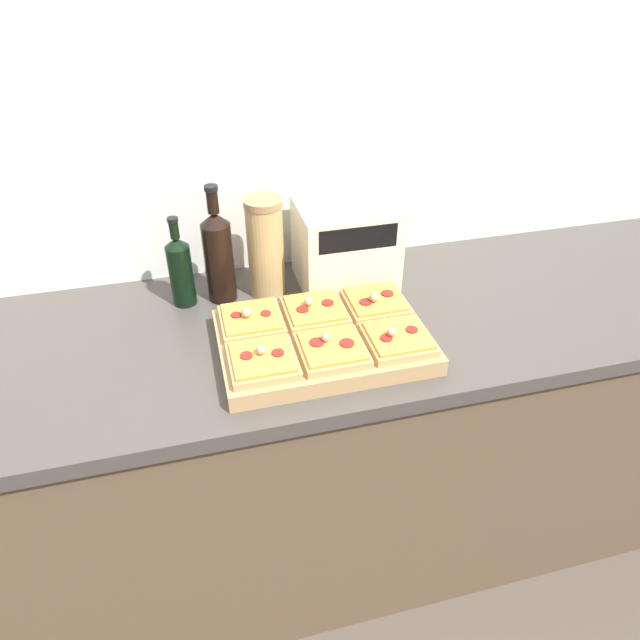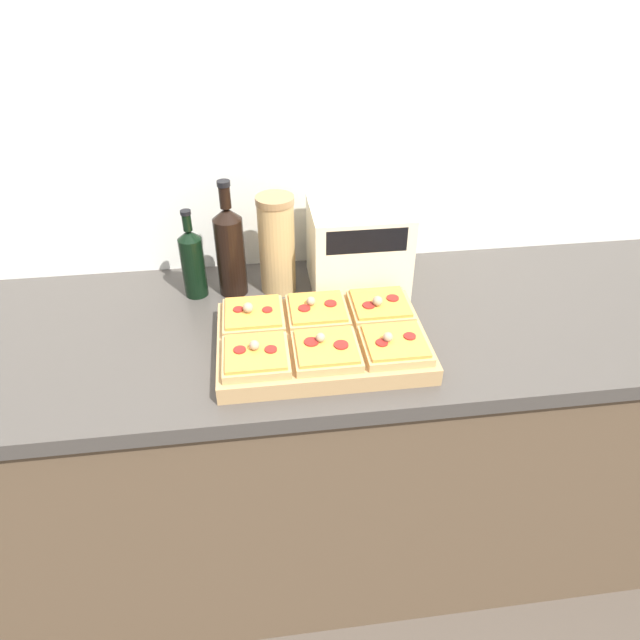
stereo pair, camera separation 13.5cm
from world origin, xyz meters
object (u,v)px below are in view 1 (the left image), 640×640
object	(u,v)px
wine_bottle	(219,255)
grain_jar_tall	(266,247)
cutting_board	(323,341)
toaster_oven	(345,245)
olive_oil_bottle	(180,270)

from	to	relation	value
wine_bottle	grain_jar_tall	distance (m)	0.12
grain_jar_tall	cutting_board	bearing A→B (deg)	-74.02
grain_jar_tall	toaster_oven	distance (m)	0.22
cutting_board	wine_bottle	size ratio (longest dim) A/B	1.53
toaster_oven	cutting_board	bearing A→B (deg)	-115.66
grain_jar_tall	toaster_oven	size ratio (longest dim) A/B	0.96
grain_jar_tall	wine_bottle	bearing A→B (deg)	-180.00
olive_oil_bottle	wine_bottle	world-z (taller)	wine_bottle
grain_jar_tall	toaster_oven	world-z (taller)	grain_jar_tall
cutting_board	olive_oil_bottle	world-z (taller)	olive_oil_bottle
grain_jar_tall	olive_oil_bottle	bearing A→B (deg)	180.00
grain_jar_tall	toaster_oven	xyz separation A→B (m)	(0.22, -0.00, -0.02)
wine_bottle	toaster_oven	world-z (taller)	wine_bottle
cutting_board	toaster_oven	size ratio (longest dim) A/B	1.73
cutting_board	toaster_oven	distance (m)	0.33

